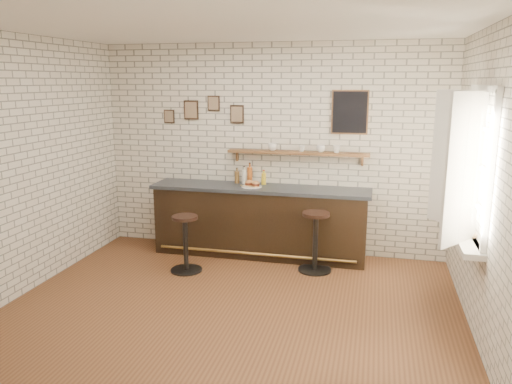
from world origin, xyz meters
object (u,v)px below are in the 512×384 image
bitters_bottle_brown (237,177)px  condiment_bottle_yellow (264,178)px  ciabatta_sandwich (252,183)px  shelf_cup_b (302,149)px  bar_counter (260,221)px  bar_stool_left (186,242)px  book_lower (463,234)px  shelf_cup_d (337,149)px  bitters_bottle_white (244,176)px  shelf_cup_c (321,149)px  bar_stool_right (315,240)px  book_upper (463,232)px  shelf_cup_a (273,147)px  sandwich_plate (252,187)px  bitters_bottle_amber (250,175)px

bitters_bottle_brown → condiment_bottle_yellow: 0.40m
ciabatta_sandwich → shelf_cup_b: bearing=21.1°
bar_counter → bar_stool_left: (-0.81, -0.85, -0.10)m
book_lower → shelf_cup_d: bearing=110.1°
bitters_bottle_white → bar_stool_left: size_ratio=0.34×
bar_counter → shelf_cup_c: (0.82, 0.20, 1.04)m
shelf_cup_d → shelf_cup_b: bearing=147.8°
condiment_bottle_yellow → bar_stool_right: condiment_bottle_yellow is taller
shelf_cup_c → book_upper: shelf_cup_c is taller
shelf_cup_a → ciabatta_sandwich: bearing=-148.7°
ciabatta_sandwich → sandwich_plate: bearing=180.0°
condiment_bottle_yellow → shelf_cup_c: 0.92m
bar_stool_left → shelf_cup_d: (1.85, 1.05, 1.15)m
bar_counter → shelf_cup_a: shelf_cup_a is taller
bar_counter → shelf_cup_d: (1.04, 0.20, 1.04)m
bar_counter → shelf_cup_d: 1.49m
bitters_bottle_amber → shelf_cup_a: size_ratio=2.34×
bar_counter → shelf_cup_c: size_ratio=25.23×
bitters_bottle_white → bitters_bottle_amber: (0.08, 0.00, 0.02)m
bitters_bottle_brown → bitters_bottle_white: 0.11m
sandwich_plate → shelf_cup_a: 0.64m
sandwich_plate → shelf_cup_b: shelf_cup_b is taller
ciabatta_sandwich → bitters_bottle_amber: bearing=113.3°
book_upper → shelf_cup_b: bearing=144.6°
bitters_bottle_white → book_upper: size_ratio=1.22×
bar_counter → sandwich_plate: 0.52m
shelf_cup_a → book_lower: shelf_cup_a is taller
book_upper → shelf_cup_a: bearing=150.1°
sandwich_plate → book_lower: (2.58, -1.43, -0.08)m
bitters_bottle_white → bitters_bottle_amber: bearing=0.0°
bitters_bottle_amber → bitters_bottle_white: bearing=180.0°
bitters_bottle_amber → shelf_cup_c: bearing=2.1°
book_upper → book_lower: bearing=-84.7°
bar_counter → shelf_cup_a: (0.14, 0.20, 1.05)m
shelf_cup_a → shelf_cup_c: bearing=-15.7°
sandwich_plate → bitters_bottle_brown: size_ratio=1.23×
sandwich_plate → condiment_bottle_yellow: 0.26m
shelf_cup_d → book_lower: bearing=-81.8°
bar_counter → shelf_cup_b: shelf_cup_b is taller
sandwich_plate → bitters_bottle_brown: bitters_bottle_brown is taller
sandwich_plate → bar_stool_left: bearing=-131.3°
sandwich_plate → book_upper: (2.58, -1.40, -0.06)m
bitters_bottle_brown → bitters_bottle_white: (0.11, 0.00, 0.01)m
bar_stool_left → bar_stool_right: bearing=13.8°
bar_counter → bitters_bottle_brown: 0.73m
condiment_bottle_yellow → sandwich_plate: bearing=-120.1°
ciabatta_sandwich → shelf_cup_c: (0.92, 0.25, 0.49)m
condiment_bottle_yellow → bar_stool_left: bearing=-129.2°
shelf_cup_c → book_lower: size_ratio=0.55×
sandwich_plate → book_upper: size_ratio=1.34×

